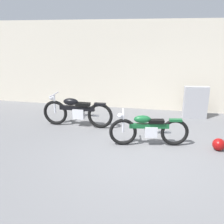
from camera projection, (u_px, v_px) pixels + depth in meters
The scene contains 6 objects.
ground_plane at pixel (145, 156), 5.49m from camera, with size 40.00×40.00×0.00m, color slate.
building_wall at pixel (155, 66), 8.57m from camera, with size 18.00×0.30×3.08m, color beige.
stone_marker at pixel (196, 102), 7.84m from camera, with size 0.75×0.20×1.03m, color #9E9EA3.
helmet at pixel (219, 144), 5.73m from camera, with size 0.29×0.29×0.29m, color maroon.
motorcycle_green at pixel (148, 129), 5.92m from camera, with size 1.90×0.62×0.86m.
motorcycle_black at pixel (77, 111), 7.15m from camera, with size 2.11×0.59×0.95m.
Camera 1 is at (0.30, -4.98, 2.59)m, focal length 39.55 mm.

